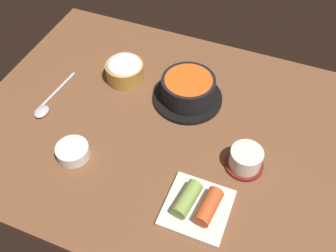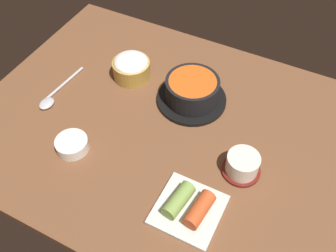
% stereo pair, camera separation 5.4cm
% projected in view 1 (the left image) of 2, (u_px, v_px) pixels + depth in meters
% --- Properties ---
extents(dining_table, '(1.00, 0.76, 0.02)m').
position_uv_depth(dining_table, '(164.00, 128.00, 1.00)').
color(dining_table, brown).
rests_on(dining_table, ground).
extents(stone_pot, '(0.19, 0.19, 0.07)m').
position_uv_depth(stone_pot, '(188.00, 90.00, 1.02)').
color(stone_pot, black).
rests_on(stone_pot, dining_table).
extents(rice_bowl, '(0.11, 0.11, 0.07)m').
position_uv_depth(rice_bowl, '(125.00, 69.00, 1.07)').
color(rice_bowl, '#B78C38').
rests_on(rice_bowl, dining_table).
extents(tea_cup_with_saucer, '(0.09, 0.09, 0.06)m').
position_uv_depth(tea_cup_with_saucer, '(246.00, 159.00, 0.89)').
color(tea_cup_with_saucer, maroon).
rests_on(tea_cup_with_saucer, dining_table).
extents(kimchi_plate, '(0.14, 0.14, 0.05)m').
position_uv_depth(kimchi_plate, '(197.00, 205.00, 0.82)').
color(kimchi_plate, silver).
rests_on(kimchi_plate, dining_table).
extents(side_bowl_near, '(0.08, 0.08, 0.03)m').
position_uv_depth(side_bowl_near, '(73.00, 151.00, 0.92)').
color(side_bowl_near, white).
rests_on(side_bowl_near, dining_table).
extents(spoon, '(0.04, 0.19, 0.01)m').
position_uv_depth(spoon, '(47.00, 104.00, 1.03)').
color(spoon, '#B7B7BC').
rests_on(spoon, dining_table).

